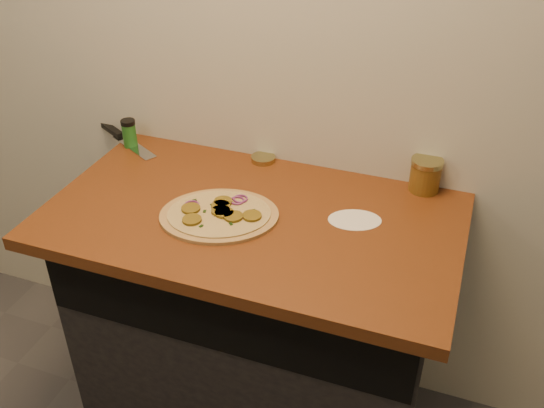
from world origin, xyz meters
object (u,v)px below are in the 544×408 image
at_px(salsa_jar, 425,175).
at_px(pizza, 219,214).
at_px(spice_shaker, 129,133).
at_px(chefs_knife, 122,138).

bearing_deg(salsa_jar, pizza, -146.42).
height_order(salsa_jar, spice_shaker, salsa_jar).
bearing_deg(spice_shaker, pizza, -31.97).
xyz_separation_m(chefs_knife, spice_shaker, (0.06, -0.03, 0.04)).
bearing_deg(spice_shaker, salsa_jar, 3.38).
height_order(pizza, chefs_knife, pizza).
distance_m(pizza, chefs_knife, 0.62).
bearing_deg(chefs_knife, pizza, -31.91).
relative_size(pizza, spice_shaker, 4.41).
bearing_deg(pizza, chefs_knife, 148.09).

